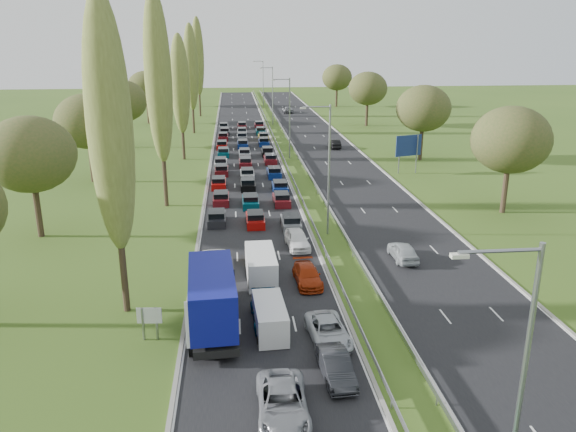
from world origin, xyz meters
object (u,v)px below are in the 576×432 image
info_sign (149,319)px  white_van_rear (261,265)px  near_car_2 (214,262)px  direction_sign (409,147)px  white_van_front (270,316)px  blue_lorry (213,296)px

info_sign → white_van_rear: bearing=49.8°
near_car_2 → direction_sign: 40.25m
near_car_2 → info_sign: (-3.57, -10.37, 0.69)m
white_van_rear → info_sign: white_van_rear is taller
info_sign → direction_sign: size_ratio=0.40×
white_van_front → info_sign: info_sign is taller
blue_lorry → white_van_rear: size_ratio=1.80×
near_car_2 → blue_lorry: blue_lorry is taller
near_car_2 → white_van_front: white_van_front is taller
white_van_rear → blue_lorry: bearing=-116.3°
near_car_2 → direction_sign: (25.23, 31.23, 2.89)m
white_van_front → info_sign: 7.30m
white_van_rear → direction_sign: 39.67m
blue_lorry → white_van_front: (3.50, -0.81, -1.15)m
near_car_2 → info_sign: size_ratio=2.25×
direction_sign → blue_lorry: bearing=-121.8°
white_van_rear → info_sign: 11.07m
near_car_2 → info_sign: info_sign is taller
white_van_front → info_sign: (-7.28, -0.43, 0.40)m
white_van_front → direction_sign: size_ratio=0.90×
white_van_front → direction_sign: 46.53m
white_van_front → direction_sign: (21.52, 41.17, 2.60)m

